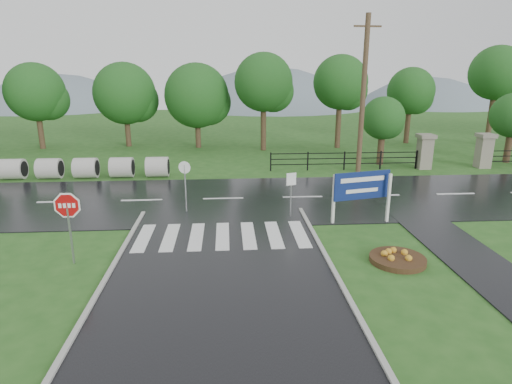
{
  "coord_description": "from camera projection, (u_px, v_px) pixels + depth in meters",
  "views": [
    {
      "loc": [
        0.21,
        -10.44,
        6.23
      ],
      "look_at": [
        1.36,
        6.0,
        1.5
      ],
      "focal_mm": 30.0,
      "sensor_mm": 36.0,
      "label": 1
    }
  ],
  "objects": [
    {
      "name": "pillar_west",
      "position": [
        425.0,
        151.0,
        27.6
      ],
      "size": [
        1.0,
        1.0,
        2.24
      ],
      "color": "gray",
      "rests_on": "ground"
    },
    {
      "name": "estate_billboard",
      "position": [
        362.0,
        188.0,
        17.61
      ],
      "size": [
        2.48,
        0.65,
        2.22
      ],
      "color": "silver",
      "rests_on": "ground"
    },
    {
      "name": "walkway",
      "position": [
        448.0,
        241.0,
        16.12
      ],
      "size": [
        2.2,
        11.0,
        0.04
      ],
      "primitive_type": "cube",
      "color": "black",
      "rests_on": "ground"
    },
    {
      "name": "main_road",
      "position": [
        223.0,
        199.0,
        21.3
      ],
      "size": [
        90.0,
        8.0,
        0.04
      ],
      "primitive_type": "cube",
      "color": "black",
      "rests_on": "ground"
    },
    {
      "name": "entrance_tree_left",
      "position": [
        383.0,
        119.0,
        28.35
      ],
      "size": [
        2.84,
        2.84,
        4.55
      ],
      "color": "#3D2B1C",
      "rests_on": "ground"
    },
    {
      "name": "reg_sign_round",
      "position": [
        185.0,
        181.0,
        18.95
      ],
      "size": [
        0.54,
        0.16,
        2.36
      ],
      "color": "#939399",
      "rests_on": "ground"
    },
    {
      "name": "treeline",
      "position": [
        236.0,
        149.0,
        34.79
      ],
      "size": [
        83.2,
        5.2,
        10.0
      ],
      "color": "#164917",
      "rests_on": "ground"
    },
    {
      "name": "fence_west",
      "position": [
        344.0,
        159.0,
        27.37
      ],
      "size": [
        9.58,
        0.08,
        1.2
      ],
      "color": "black",
      "rests_on": "ground"
    },
    {
      "name": "flower_bed",
      "position": [
        398.0,
        258.0,
        14.33
      ],
      "size": [
        1.86,
        1.86,
        0.37
      ],
      "color": "#332111",
      "rests_on": "ground"
    },
    {
      "name": "crosswalk",
      "position": [
        223.0,
        236.0,
        16.49
      ],
      "size": [
        6.5,
        2.8,
        0.02
      ],
      "color": "silver",
      "rests_on": "ground"
    },
    {
      "name": "pillar_east",
      "position": [
        484.0,
        150.0,
        27.87
      ],
      "size": [
        1.0,
        1.0,
        2.24
      ],
      "color": "gray",
      "rests_on": "ground"
    },
    {
      "name": "ground",
      "position": [
        222.0,
        306.0,
        11.71
      ],
      "size": [
        120.0,
        120.0,
        0.0
      ],
      "primitive_type": "plane",
      "color": "#25531B",
      "rests_on": "ground"
    },
    {
      "name": "reg_sign_small",
      "position": [
        291.0,
        186.0,
        18.34
      ],
      "size": [
        0.43,
        0.14,
        1.99
      ],
      "color": "#939399",
      "rests_on": "ground"
    },
    {
      "name": "culvert_pipes",
      "position": [
        50.0,
        168.0,
        25.24
      ],
      "size": [
        13.9,
        1.2,
        1.2
      ],
      "color": "#9E9B93",
      "rests_on": "ground"
    },
    {
      "name": "stop_sign",
      "position": [
        68.0,
        212.0,
        13.79
      ],
      "size": [
        1.16,
        0.06,
        2.61
      ],
      "color": "#939399",
      "rests_on": "ground"
    },
    {
      "name": "hills",
      "position": [
        245.0,
        192.0,
        78.56
      ],
      "size": [
        102.0,
        48.0,
        48.0
      ],
      "color": "slate",
      "rests_on": "ground"
    },
    {
      "name": "utility_pole_east",
      "position": [
        363.0,
        95.0,
        25.83
      ],
      "size": [
        1.67,
        0.31,
        9.38
      ],
      "color": "#473523",
      "rests_on": "ground"
    }
  ]
}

